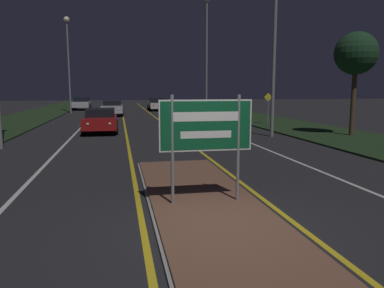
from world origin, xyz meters
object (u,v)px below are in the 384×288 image
warning_sign (268,105)px  highway_sign (206,129)px  car_approaching_0 (101,120)px  car_approaching_1 (112,108)px  car_receding_1 (215,111)px  streetlight_right_far (207,42)px  car_receding_0 (198,120)px  car_approaching_2 (82,103)px  car_receding_2 (157,104)px  streetlight_left_far (68,48)px

warning_sign → highway_sign: bearing=-116.3°
car_approaching_0 → car_approaching_1: size_ratio=1.02×
highway_sign → car_approaching_0: 15.01m
car_receding_1 → warning_sign: bearing=-63.6°
streetlight_right_far → car_receding_0: bearing=-105.1°
streetlight_right_far → car_approaching_2: bearing=137.8°
car_receding_2 → warning_sign: 19.84m
warning_sign → car_receding_0: bearing=-148.9°
car_approaching_2 → car_receding_2: bearing=-19.9°
streetlight_right_far → car_receding_2: size_ratio=2.47×
car_receding_1 → car_approaching_0: 11.26m
streetlight_left_far → streetlight_right_far: streetlight_right_far is taller
car_receding_2 → car_approaching_2: (-8.69, 3.15, 0.03)m
car_approaching_1 → warning_sign: size_ratio=2.12×
car_receding_0 → warning_sign: warning_sign is taller
car_receding_0 → car_approaching_0: 5.63m
car_receding_1 → car_approaching_0: car_receding_1 is taller
car_approaching_0 → warning_sign: warning_sign is taller
streetlight_left_far → streetlight_right_far: bearing=-22.5°
streetlight_left_far → car_receding_0: streetlight_left_far is taller
car_receding_0 → car_receding_1: size_ratio=0.98×
car_receding_1 → car_receding_2: (-3.26, 13.99, 0.04)m
streetlight_left_far → car_receding_1: bearing=-41.7°
car_receding_2 → car_approaching_0: size_ratio=0.95×
car_approaching_0 → streetlight_right_far: bearing=54.1°
car_approaching_1 → highway_sign: bearing=-85.2°
warning_sign → car_approaching_0: bearing=-169.0°
highway_sign → car_receding_0: highway_sign is taller
car_receding_1 → streetlight_right_far: bearing=83.7°
car_approaching_2 → car_approaching_0: bearing=-82.3°
car_receding_2 → car_approaching_1: car_receding_2 is taller
highway_sign → car_approaching_0: bearing=100.8°
streetlight_left_far → car_receding_1: (12.53, -11.18, -5.89)m
highway_sign → car_approaching_1: 28.24m
streetlight_left_far → car_receding_2: (9.27, 2.80, -5.84)m
car_approaching_2 → car_receding_0: bearing=-71.1°
streetlight_right_far → car_approaching_2: (-12.60, 11.41, -6.07)m
car_receding_0 → car_receding_1: (3.19, 8.41, 0.01)m
streetlight_right_far → car_approaching_2: 18.05m
highway_sign → streetlight_left_far: bearing=101.4°
car_receding_2 → car_approaching_2: bearing=160.1°
car_receding_2 → car_approaching_2: car_approaching_2 is taller
streetlight_right_far → warning_sign: (1.85, -10.72, -5.50)m
streetlight_right_far → car_approaching_1: bearing=176.7°
car_approaching_1 → car_approaching_2: size_ratio=1.10×
car_receding_1 → car_approaching_2: size_ratio=1.07×
highway_sign → streetlight_right_far: (6.51, 27.61, 5.22)m
highway_sign → car_receding_1: bearing=75.0°
car_receding_2 → car_approaching_1: 9.20m
car_receding_1 → car_approaching_1: car_approaching_1 is taller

